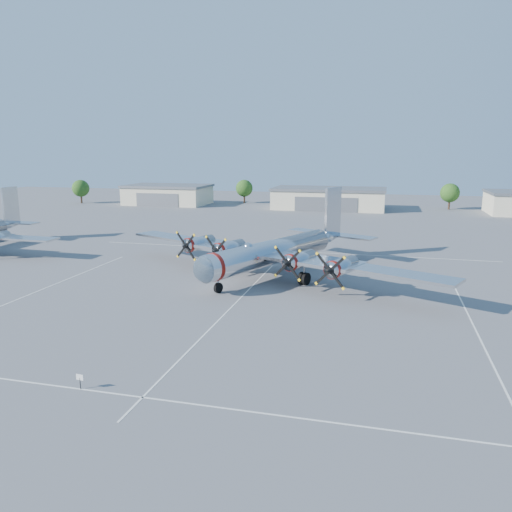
% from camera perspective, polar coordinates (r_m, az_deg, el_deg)
% --- Properties ---
extents(ground, '(260.00, 260.00, 0.00)m').
position_cam_1_polar(ground, '(51.90, -1.72, -4.77)').
color(ground, '#5C5C5E').
rests_on(ground, ground).
extents(parking_lines, '(60.00, 50.08, 0.01)m').
position_cam_1_polar(parking_lines, '(50.30, -2.28, -5.32)').
color(parking_lines, silver).
rests_on(parking_lines, ground).
extents(hangar_west, '(22.60, 14.60, 5.40)m').
position_cam_1_polar(hangar_west, '(142.94, -10.04, 6.95)').
color(hangar_west, beige).
rests_on(hangar_west, ground).
extents(hangar_center, '(28.60, 14.60, 5.40)m').
position_cam_1_polar(hangar_center, '(130.99, 8.33, 6.55)').
color(hangar_center, beige).
rests_on(hangar_center, ground).
extents(tree_far_west, '(4.80, 4.80, 6.64)m').
position_cam_1_polar(tree_far_west, '(151.50, -19.40, 7.30)').
color(tree_far_west, '#382619').
rests_on(tree_far_west, ground).
extents(tree_west, '(4.80, 4.80, 6.64)m').
position_cam_1_polar(tree_west, '(143.49, -1.35, 7.75)').
color(tree_west, '#382619').
rests_on(tree_west, ground).
extents(tree_east, '(4.80, 4.80, 6.64)m').
position_cam_1_polar(tree_east, '(137.09, 21.28, 6.73)').
color(tree_east, '#382619').
rests_on(tree_east, ground).
extents(main_bomber_b29, '(53.51, 46.52, 9.91)m').
position_cam_1_polar(main_bomber_b29, '(61.48, 2.41, -2.09)').
color(main_bomber_b29, silver).
rests_on(main_bomber_b29, ground).
extents(info_placard, '(0.53, 0.09, 1.01)m').
position_cam_1_polar(info_placard, '(34.63, -19.49, -13.09)').
color(info_placard, black).
rests_on(info_placard, ground).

